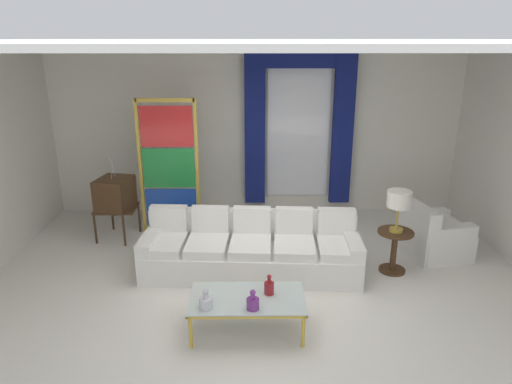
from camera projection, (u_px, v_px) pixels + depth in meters
The scene contains 15 objects.
ground_plane at pixel (259, 293), 5.84m from camera, with size 16.00×16.00×0.00m, color white.
wall_rear at pixel (256, 130), 8.26m from camera, with size 8.00×0.12×3.00m, color white.
ceiling_slab at pixel (259, 42), 5.64m from camera, with size 8.00×7.60×0.04m, color white.
curtained_window at pixel (299, 118), 8.04m from camera, with size 2.00×0.17×2.70m.
couch_white_long at pixel (251, 250), 6.34m from camera, with size 2.97×1.09×0.86m.
coffee_table at pixel (247, 300), 4.99m from camera, with size 1.24×0.67×0.41m.
bottle_blue_decanter at pixel (269, 287), 5.02m from camera, with size 0.11×0.11×0.23m.
bottle_crystal_tall at pixel (206, 301), 4.76m from camera, with size 0.14×0.14×0.23m.
bottle_amber_squat at pixel (253, 303), 4.74m from camera, with size 0.13×0.13×0.22m.
vintage_tv at pixel (115, 195), 7.25m from camera, with size 0.62×0.68×1.35m.
armchair_white at pixel (432, 237), 6.78m from camera, with size 0.97×0.96×0.80m.
stained_glass_divider at pixel (169, 171), 7.34m from camera, with size 0.95×0.05×2.20m.
peacock_figurine at pixel (190, 230), 7.22m from camera, with size 0.44×0.60×0.50m.
round_side_table at pixel (394, 247), 6.29m from camera, with size 0.48×0.48×0.59m.
table_lamp_brass at pixel (399, 201), 6.08m from camera, with size 0.32×0.32×0.57m.
Camera 1 is at (-0.10, -5.13, 3.06)m, focal length 32.45 mm.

